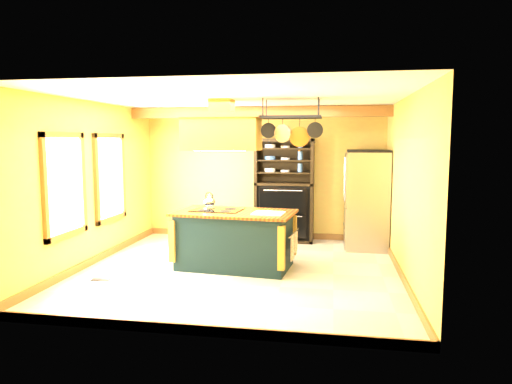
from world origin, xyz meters
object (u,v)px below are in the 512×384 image
(range_hood, at_px, (222,130))
(refrigerator, at_px, (366,202))
(pot_rack, at_px, (291,123))
(hutch, at_px, (284,201))
(kitchen_island, at_px, (235,239))

(range_hood, xyz_separation_m, refrigerator, (2.39, 1.76, -1.33))
(range_hood, distance_m, refrigerator, 3.25)
(pot_rack, distance_m, refrigerator, 2.60)
(range_hood, bearing_deg, hutch, 69.82)
(pot_rack, bearing_deg, range_hood, -179.87)
(kitchen_island, relative_size, pot_rack, 2.04)
(hutch, bearing_deg, pot_rack, -81.44)
(kitchen_island, bearing_deg, hutch, 80.40)
(kitchen_island, distance_m, hutch, 2.24)
(pot_rack, distance_m, hutch, 2.62)
(range_hood, bearing_deg, kitchen_island, 0.26)
(range_hood, relative_size, pot_rack, 1.30)
(hutch, bearing_deg, range_hood, -110.18)
(kitchen_island, xyz_separation_m, range_hood, (-0.20, -0.00, 1.76))
(kitchen_island, height_order, pot_rack, pot_rack)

